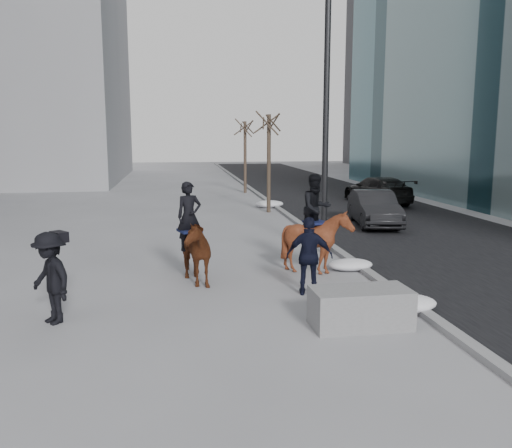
{
  "coord_description": "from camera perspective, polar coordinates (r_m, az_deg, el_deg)",
  "views": [
    {
      "loc": [
        -1.81,
        -11.01,
        3.55
      ],
      "look_at": [
        0.0,
        1.2,
        1.5
      ],
      "focal_mm": 38.0,
      "sensor_mm": 36.0,
      "label": 1
    }
  ],
  "objects": [
    {
      "name": "road",
      "position": [
        23.05,
        14.14,
        0.29
      ],
      "size": [
        8.0,
        90.0,
        0.01
      ],
      "primitive_type": "cube",
      "color": "black",
      "rests_on": "ground"
    },
    {
      "name": "mounted_right",
      "position": [
        13.94,
        6.4,
        -1.07
      ],
      "size": [
        1.72,
        1.84,
        2.55
      ],
      "color": "#4B200F",
      "rests_on": "ground"
    },
    {
      "name": "mounted_left",
      "position": [
        13.08,
        -6.98,
        -2.29
      ],
      "size": [
        1.39,
        2.06,
        2.44
      ],
      "color": "#471D0E",
      "rests_on": "ground"
    },
    {
      "name": "curb",
      "position": [
        21.83,
        4.4,
        0.2
      ],
      "size": [
        0.25,
        90.0,
        0.12
      ],
      "primitive_type": "cube",
      "color": "gray",
      "rests_on": "ground"
    },
    {
      "name": "ground",
      "position": [
        11.7,
        0.87,
        -8.22
      ],
      "size": [
        120.0,
        120.0,
        0.0
      ],
      "primitive_type": "plane",
      "color": "gray",
      "rests_on": "ground"
    },
    {
      "name": "snow_piles",
      "position": [
        18.34,
        5.94,
        -1.26
      ],
      "size": [
        1.4,
        16.83,
        0.36
      ],
      "color": "white",
      "rests_on": "ground"
    },
    {
      "name": "car_near",
      "position": [
        21.74,
        12.34,
        1.63
      ],
      "size": [
        2.05,
        4.33,
        1.37
      ],
      "primitive_type": "imported",
      "rotation": [
        0.0,
        0.0,
        -0.15
      ],
      "color": "black",
      "rests_on": "ground"
    },
    {
      "name": "lamppost",
      "position": [
        16.51,
        7.32,
        14.37
      ],
      "size": [
        0.25,
        1.65,
        9.09
      ],
      "color": "black",
      "rests_on": "ground"
    },
    {
      "name": "camera_crew",
      "position": [
        10.93,
        -20.82,
        -5.3
      ],
      "size": [
        1.23,
        1.29,
        1.75
      ],
      "color": "black",
      "rests_on": "ground"
    },
    {
      "name": "planter",
      "position": [
        10.36,
        10.94,
        -8.65
      ],
      "size": [
        1.84,
        0.95,
        0.73
      ],
      "primitive_type": "cube",
      "rotation": [
        0.0,
        0.0,
        0.02
      ],
      "color": "gray",
      "rests_on": "ground"
    },
    {
      "name": "tree_near",
      "position": [
        24.77,
        1.36,
        6.91
      ],
      "size": [
        1.2,
        1.2,
        4.93
      ],
      "primitive_type": null,
      "color": "#392A21",
      "rests_on": "ground"
    },
    {
      "name": "tree_far",
      "position": [
        33.15,
        -1.15,
        7.44
      ],
      "size": [
        1.2,
        1.2,
        4.81
      ],
      "primitive_type": null,
      "color": "#382921",
      "rests_on": "ground"
    },
    {
      "name": "car_far",
      "position": [
        28.72,
        12.67,
        3.51
      ],
      "size": [
        2.53,
        5.06,
        1.41
      ],
      "primitive_type": "imported",
      "rotation": [
        0.0,
        0.0,
        3.26
      ],
      "color": "black",
      "rests_on": "ground"
    },
    {
      "name": "feeder",
      "position": [
        12.08,
        5.65,
        -3.39
      ],
      "size": [
        1.1,
        0.97,
        1.75
      ],
      "color": "black",
      "rests_on": "ground"
    }
  ]
}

